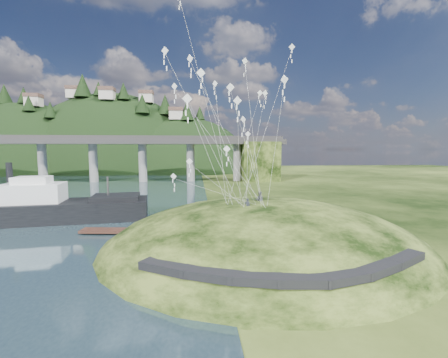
{
  "coord_description": "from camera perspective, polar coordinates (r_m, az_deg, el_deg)",
  "views": [
    {
      "loc": [
        0.65,
        -29.33,
        10.52
      ],
      "look_at": [
        4.0,
        6.0,
        7.0
      ],
      "focal_mm": 24.0,
      "sensor_mm": 36.0,
      "label": 1
    }
  ],
  "objects": [
    {
      "name": "ground",
      "position": [
        31.17,
        -6.49,
        -14.1
      ],
      "size": [
        320.0,
        320.0,
        0.0
      ],
      "primitive_type": "plane",
      "color": "black",
      "rests_on": "ground"
    },
    {
      "name": "kite_swarm",
      "position": [
        34.29,
        -0.62,
        15.19
      ],
      "size": [
        16.25,
        16.19,
        21.0
      ],
      "color": "white",
      "rests_on": "ground"
    },
    {
      "name": "footpath",
      "position": [
        22.39,
        13.29,
        -16.63
      ],
      "size": [
        22.29,
        5.84,
        0.83
      ],
      "color": "black",
      "rests_on": "ground"
    },
    {
      "name": "bridge",
      "position": [
        103.03,
        -20.74,
        4.85
      ],
      "size": [
        160.0,
        11.0,
        15.0
      ],
      "color": "#2D2B2B",
      "rests_on": "ground"
    },
    {
      "name": "grass_hill",
      "position": [
        34.36,
        7.54,
        -14.87
      ],
      "size": [
        36.0,
        32.0,
        13.0
      ],
      "color": "black",
      "rests_on": "ground"
    },
    {
      "name": "kite_flyers",
      "position": [
        32.2,
        6.37,
        -2.61
      ],
      "size": [
        2.64,
        3.29,
        2.04
      ],
      "color": "#272A34",
      "rests_on": "ground"
    },
    {
      "name": "far_ridge",
      "position": [
        158.85,
        -21.55,
        -1.22
      ],
      "size": [
        153.0,
        70.0,
        94.5
      ],
      "color": "black",
      "rests_on": "ground"
    },
    {
      "name": "wooden_dock",
      "position": [
        39.75,
        -17.39,
        -9.37
      ],
      "size": [
        12.46,
        3.28,
        0.88
      ],
      "color": "#331B15",
      "rests_on": "ground"
    },
    {
      "name": "work_barge",
      "position": [
        50.4,
        -29.3,
        -4.6
      ],
      "size": [
        25.47,
        9.88,
        8.68
      ],
      "color": "black",
      "rests_on": "ground"
    }
  ]
}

